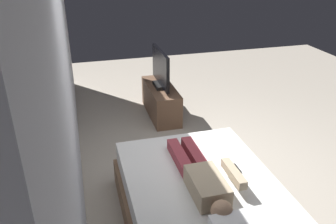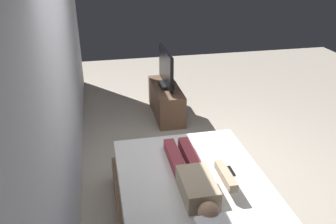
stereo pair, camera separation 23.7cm
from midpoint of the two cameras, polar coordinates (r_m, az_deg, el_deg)
name	(u,v)px [view 1 (the left image)]	position (r m, az deg, el deg)	size (l,w,h in m)	color
ground_plane	(201,177)	(4.29, 3.75, -10.61)	(10.00, 10.00, 0.00)	#ADA393
back_wall	(63,66)	(3.83, -18.48, 7.09)	(6.40, 0.10, 2.80)	silver
bed	(204,210)	(3.44, 3.94, -15.75)	(2.07, 1.46, 0.54)	brown
person	(203,178)	(3.24, 3.66, -10.74)	(1.26, 0.46, 0.18)	tan
remote	(236,168)	(3.52, 9.17, -9.12)	(0.15, 0.04, 0.02)	black
tv_stand	(161,101)	(5.65, -2.37, 1.82)	(1.10, 0.40, 0.50)	brown
tv	(161,69)	(5.45, -2.47, 6.96)	(0.88, 0.20, 0.59)	black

